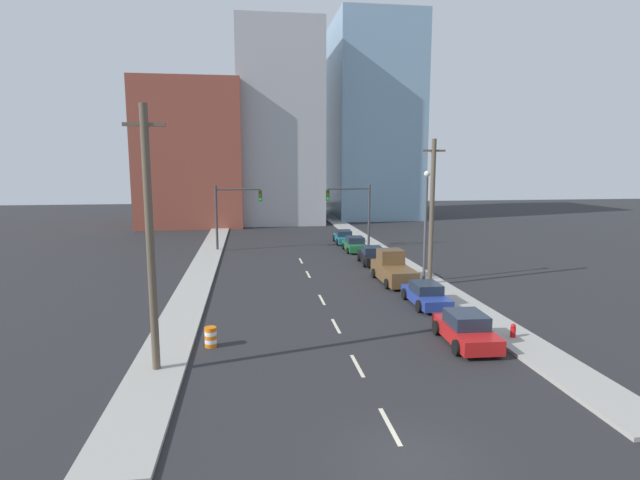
{
  "coord_description": "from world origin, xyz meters",
  "views": [
    {
      "loc": [
        -4.39,
        -12.75,
        8.47
      ],
      "look_at": [
        1.39,
        28.24,
        2.2
      ],
      "focal_mm": 28.0,
      "sensor_mm": 36.0,
      "label": 1
    }
  ],
  "objects_px": {
    "sedan_red": "(466,330)",
    "sedan_black": "(372,256)",
    "traffic_barrel": "(211,337)",
    "sedan_green": "(355,245)",
    "sedan_teal": "(344,237)",
    "traffic_signal_left": "(229,209)",
    "fire_hydrant": "(513,332)",
    "pickup_truck_brown": "(393,270)",
    "traffic_signal_right": "(357,207)",
    "street_lamp": "(426,218)",
    "utility_pole_right_mid": "(432,212)",
    "utility_pole_left_near": "(150,240)",
    "sedan_blue": "(426,295)"
  },
  "relations": [
    {
      "from": "utility_pole_right_mid",
      "to": "pickup_truck_brown",
      "type": "height_order",
      "value": "utility_pole_right_mid"
    },
    {
      "from": "sedan_teal",
      "to": "street_lamp",
      "type": "bearing_deg",
      "value": -79.77
    },
    {
      "from": "traffic_signal_right",
      "to": "fire_hydrant",
      "type": "height_order",
      "value": "traffic_signal_right"
    },
    {
      "from": "sedan_black",
      "to": "sedan_teal",
      "type": "relative_size",
      "value": 0.89
    },
    {
      "from": "traffic_signal_right",
      "to": "sedan_teal",
      "type": "relative_size",
      "value": 1.34
    },
    {
      "from": "utility_pole_right_mid",
      "to": "sedan_red",
      "type": "relative_size",
      "value": 2.25
    },
    {
      "from": "pickup_truck_brown",
      "to": "traffic_signal_right",
      "type": "bearing_deg",
      "value": 86.79
    },
    {
      "from": "traffic_barrel",
      "to": "fire_hydrant",
      "type": "xyz_separation_m",
      "value": [
        14.5,
        -1.17,
        -0.06
      ]
    },
    {
      "from": "traffic_signal_left",
      "to": "sedan_red",
      "type": "bearing_deg",
      "value": -66.7
    },
    {
      "from": "fire_hydrant",
      "to": "sedan_blue",
      "type": "xyz_separation_m",
      "value": [
        -2.06,
        6.51,
        0.23
      ]
    },
    {
      "from": "fire_hydrant",
      "to": "sedan_green",
      "type": "distance_m",
      "value": 25.94
    },
    {
      "from": "traffic_signal_right",
      "to": "traffic_barrel",
      "type": "distance_m",
      "value": 29.86
    },
    {
      "from": "sedan_black",
      "to": "sedan_teal",
      "type": "xyz_separation_m",
      "value": [
        -0.29,
        11.61,
        -0.03
      ]
    },
    {
      "from": "traffic_barrel",
      "to": "sedan_black",
      "type": "height_order",
      "value": "sedan_black"
    },
    {
      "from": "utility_pole_left_near",
      "to": "utility_pole_right_mid",
      "type": "xyz_separation_m",
      "value": [
        16.44,
        12.79,
        -0.29
      ]
    },
    {
      "from": "sedan_green",
      "to": "street_lamp",
      "type": "bearing_deg",
      "value": -79.48
    },
    {
      "from": "sedan_black",
      "to": "sedan_green",
      "type": "bearing_deg",
      "value": 93.68
    },
    {
      "from": "utility_pole_right_mid",
      "to": "traffic_barrel",
      "type": "bearing_deg",
      "value": -144.98
    },
    {
      "from": "traffic_signal_left",
      "to": "sedan_green",
      "type": "relative_size",
      "value": 1.51
    },
    {
      "from": "traffic_signal_left",
      "to": "sedan_red",
      "type": "relative_size",
      "value": 1.42
    },
    {
      "from": "utility_pole_right_mid",
      "to": "street_lamp",
      "type": "relative_size",
      "value": 1.27
    },
    {
      "from": "sedan_red",
      "to": "utility_pole_right_mid",
      "type": "bearing_deg",
      "value": 80.47
    },
    {
      "from": "traffic_signal_right",
      "to": "pickup_truck_brown",
      "type": "height_order",
      "value": "traffic_signal_right"
    },
    {
      "from": "street_lamp",
      "to": "sedan_green",
      "type": "distance_m",
      "value": 14.14
    },
    {
      "from": "sedan_green",
      "to": "sedan_blue",
      "type": "bearing_deg",
      "value": -88.4
    },
    {
      "from": "sedan_blue",
      "to": "traffic_barrel",
      "type": "bearing_deg",
      "value": -156.55
    },
    {
      "from": "sedan_teal",
      "to": "traffic_barrel",
      "type": "bearing_deg",
      "value": -109.11
    },
    {
      "from": "sedan_black",
      "to": "utility_pole_right_mid",
      "type": "bearing_deg",
      "value": -73.14
    },
    {
      "from": "traffic_barrel",
      "to": "sedan_green",
      "type": "distance_m",
      "value": 27.49
    },
    {
      "from": "street_lamp",
      "to": "sedan_red",
      "type": "height_order",
      "value": "street_lamp"
    },
    {
      "from": "traffic_signal_left",
      "to": "sedan_green",
      "type": "xyz_separation_m",
      "value": [
        12.19,
        -2.08,
        -3.54
      ]
    },
    {
      "from": "utility_pole_left_near",
      "to": "sedan_black",
      "type": "height_order",
      "value": "utility_pole_left_near"
    },
    {
      "from": "utility_pole_left_near",
      "to": "traffic_signal_right",
      "type": "bearing_deg",
      "value": 63.37
    },
    {
      "from": "utility_pole_right_mid",
      "to": "sedan_green",
      "type": "bearing_deg",
      "value": 99.01
    },
    {
      "from": "traffic_barrel",
      "to": "utility_pole_left_near",
      "type": "bearing_deg",
      "value": -126.85
    },
    {
      "from": "fire_hydrant",
      "to": "sedan_blue",
      "type": "relative_size",
      "value": 0.18
    },
    {
      "from": "traffic_signal_left",
      "to": "traffic_signal_right",
      "type": "xyz_separation_m",
      "value": [
        12.8,
        0.0,
        0.0
      ]
    },
    {
      "from": "sedan_black",
      "to": "traffic_barrel",
      "type": "bearing_deg",
      "value": -121.75
    },
    {
      "from": "fire_hydrant",
      "to": "pickup_truck_brown",
      "type": "bearing_deg",
      "value": 100.54
    },
    {
      "from": "street_lamp",
      "to": "traffic_signal_left",
      "type": "bearing_deg",
      "value": 133.21
    },
    {
      "from": "utility_pole_left_near",
      "to": "sedan_blue",
      "type": "height_order",
      "value": "utility_pole_left_near"
    },
    {
      "from": "sedan_blue",
      "to": "utility_pole_left_near",
      "type": "bearing_deg",
      "value": -150.78
    },
    {
      "from": "traffic_signal_right",
      "to": "sedan_teal",
      "type": "bearing_deg",
      "value": 103.07
    },
    {
      "from": "utility_pole_right_mid",
      "to": "pickup_truck_brown",
      "type": "bearing_deg",
      "value": 149.76
    },
    {
      "from": "sedan_red",
      "to": "sedan_black",
      "type": "distance_m",
      "value": 19.59
    },
    {
      "from": "fire_hydrant",
      "to": "pickup_truck_brown",
      "type": "height_order",
      "value": "pickup_truck_brown"
    },
    {
      "from": "pickup_truck_brown",
      "to": "sedan_blue",
      "type": "bearing_deg",
      "value": -88.28
    },
    {
      "from": "traffic_signal_right",
      "to": "utility_pole_right_mid",
      "type": "xyz_separation_m",
      "value": [
        1.7,
        -16.62,
        1.03
      ]
    },
    {
      "from": "sedan_blue",
      "to": "pickup_truck_brown",
      "type": "relative_size",
      "value": 0.81
    },
    {
      "from": "traffic_signal_left",
      "to": "sedan_black",
      "type": "relative_size",
      "value": 1.51
    }
  ]
}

